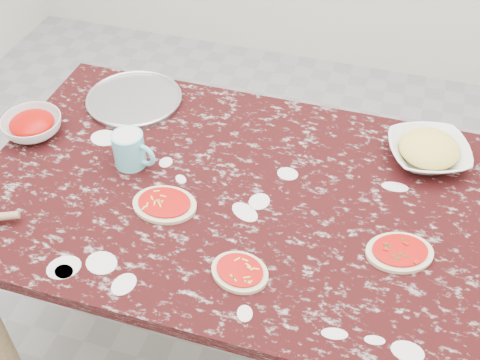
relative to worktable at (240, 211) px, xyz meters
name	(u,v)px	position (x,y,z in m)	size (l,w,h in m)	color
ground	(240,330)	(0.00, 0.00, -0.67)	(4.00, 4.00, 0.00)	gray
worktable	(240,211)	(0.00, 0.00, 0.00)	(1.60, 1.00, 0.75)	black
pizza_tray	(134,100)	(-0.50, 0.33, 0.09)	(0.33, 0.33, 0.01)	#B2B2B7
sauce_bowl	(33,126)	(-0.74, 0.07, 0.11)	(0.20, 0.20, 0.06)	white
cheese_bowl	(428,153)	(0.52, 0.31, 0.11)	(0.25, 0.25, 0.06)	white
flour_mug	(130,149)	(-0.36, 0.02, 0.14)	(0.15, 0.10, 0.11)	#67CBD7
pizza_left	(165,204)	(-0.19, -0.12, 0.09)	(0.20, 0.16, 0.02)	beige
pizza_mid	(240,272)	(0.09, -0.29, 0.09)	(0.18, 0.16, 0.02)	beige
pizza_right	(400,252)	(0.48, -0.10, 0.09)	(0.22, 0.20, 0.02)	beige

